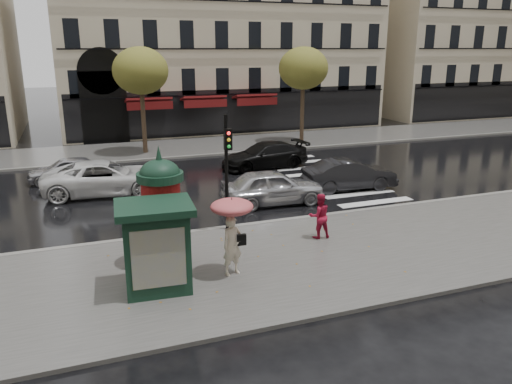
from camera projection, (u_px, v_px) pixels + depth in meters
name	position (u px, v px, depth m)	size (l,w,h in m)	color
ground	(288.00, 255.00, 16.38)	(160.00, 160.00, 0.00)	black
near_sidewalk	(294.00, 260.00, 15.91)	(90.00, 7.00, 0.12)	#474744
far_sidewalk	(174.00, 148.00, 33.47)	(90.00, 6.00, 0.12)	#474744
near_kerb	(256.00, 224.00, 19.06)	(90.00, 0.25, 0.14)	slate
far_kerb	(183.00, 157.00, 30.76)	(90.00, 0.25, 0.14)	slate
zebra_crossing	(318.00, 173.00, 27.02)	(3.60, 11.75, 0.01)	silver
bldg_far_right	(473.00, 0.00, 51.57)	(24.00, 14.00, 22.90)	#B7A88C
tree_far_left	(140.00, 71.00, 30.47)	(3.40, 3.40, 6.64)	#38281C
tree_far_right	(303.00, 69.00, 34.14)	(3.40, 3.40, 6.64)	#38281C
woman_umbrella	(232.00, 224.00, 14.34)	(1.24, 1.24, 2.38)	beige
woman_red	(319.00, 216.00, 17.38)	(0.78, 0.61, 1.60)	#A81431
man_burgundy	(142.00, 231.00, 15.87)	(0.80, 0.52, 1.64)	#4C0F1F
morris_column	(162.00, 209.00, 14.99)	(1.38, 1.38, 3.72)	#122F20
traffic_light	(227.00, 162.00, 17.67)	(0.27, 0.39, 4.22)	black
newsstand	(156.00, 246.00, 13.56)	(2.17, 1.87, 2.46)	#122F20
car_silver	(273.00, 187.00, 21.56)	(1.81, 4.51, 1.54)	silver
car_darkgrey	(349.00, 174.00, 23.80)	(1.55, 4.44, 1.46)	black
car_white	(105.00, 178.00, 23.03)	(2.57, 5.58, 1.55)	white
car_black	(265.00, 155.00, 28.08)	(2.02, 4.96, 1.44)	black
car_far_silver	(67.00, 170.00, 25.14)	(1.51, 3.76, 1.28)	#B7B6BB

